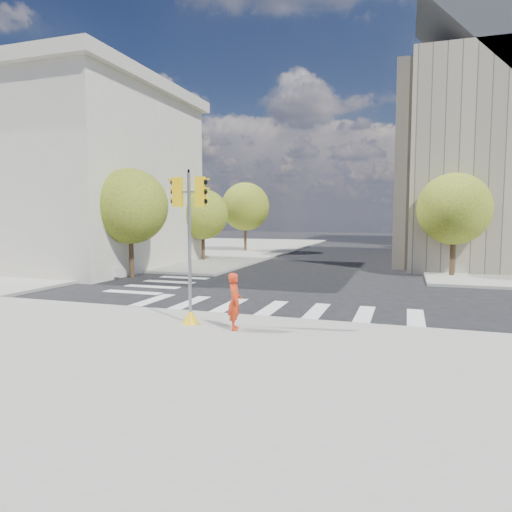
{
  "coord_description": "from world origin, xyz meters",
  "views": [
    {
      "loc": [
        4.91,
        -19.12,
        3.68
      ],
      "look_at": [
        -0.65,
        -2.32,
        2.1
      ],
      "focal_mm": 32.0,
      "sensor_mm": 36.0,
      "label": 1
    }
  ],
  "objects_px": {
    "traffic_signal": "(190,259)",
    "planter_wall": "(76,270)",
    "lamp_near": "(457,202)",
    "photographer": "(235,301)",
    "lamp_far": "(442,206)"
  },
  "relations": [
    {
      "from": "lamp_far",
      "to": "traffic_signal",
      "type": "xyz_separation_m",
      "value": [
        -9.73,
        -33.88,
        -2.3
      ]
    },
    {
      "from": "lamp_near",
      "to": "photographer",
      "type": "xyz_separation_m",
      "value": [
        -8.08,
        -20.15,
        -3.55
      ]
    },
    {
      "from": "lamp_near",
      "to": "traffic_signal",
      "type": "height_order",
      "value": "lamp_near"
    },
    {
      "from": "traffic_signal",
      "to": "lamp_near",
      "type": "bearing_deg",
      "value": 57.65
    },
    {
      "from": "photographer",
      "to": "traffic_signal",
      "type": "bearing_deg",
      "value": 60.59
    },
    {
      "from": "lamp_far",
      "to": "planter_wall",
      "type": "xyz_separation_m",
      "value": [
        -21.79,
        -24.87,
        -4.18
      ]
    },
    {
      "from": "traffic_signal",
      "to": "planter_wall",
      "type": "bearing_deg",
      "value": 136.92
    },
    {
      "from": "photographer",
      "to": "planter_wall",
      "type": "distance_m",
      "value": 16.57
    },
    {
      "from": "traffic_signal",
      "to": "planter_wall",
      "type": "distance_m",
      "value": 15.17
    },
    {
      "from": "lamp_far",
      "to": "traffic_signal",
      "type": "bearing_deg",
      "value": -106.02
    },
    {
      "from": "lamp_far",
      "to": "lamp_near",
      "type": "bearing_deg",
      "value": -90.0
    },
    {
      "from": "traffic_signal",
      "to": "planter_wall",
      "type": "relative_size",
      "value": 0.83
    },
    {
      "from": "lamp_near",
      "to": "traffic_signal",
      "type": "distance_m",
      "value": 22.26
    },
    {
      "from": "photographer",
      "to": "planter_wall",
      "type": "xyz_separation_m",
      "value": [
        -13.71,
        9.28,
        -0.63
      ]
    },
    {
      "from": "traffic_signal",
      "to": "photographer",
      "type": "bearing_deg",
      "value": -15.38
    }
  ]
}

